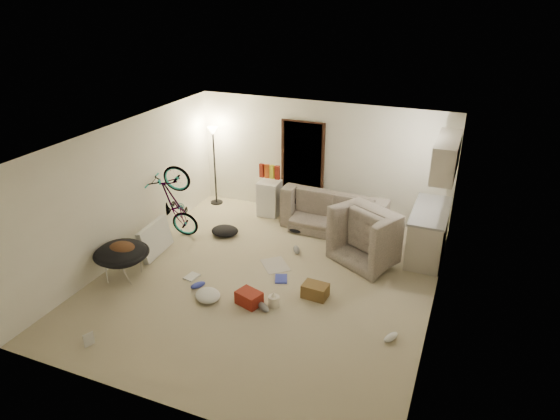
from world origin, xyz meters
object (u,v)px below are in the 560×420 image
at_px(mini_fridge, 269,198).
at_px(drink_case_a, 315,291).
at_px(juicer, 274,300).
at_px(drink_case_b, 249,298).
at_px(bicycle, 176,218).
at_px(tv_box, 155,239).
at_px(armchair, 378,238).
at_px(floor_lamp, 214,149).
at_px(kitchen_counter, 428,233).
at_px(sofa, 337,214).
at_px(saucer_chair, 122,258).

bearing_deg(mini_fridge, drink_case_a, -55.55).
bearing_deg(juicer, drink_case_b, -165.77).
distance_m(bicycle, tv_box, 0.73).
bearing_deg(drink_case_a, bicycle, 167.04).
distance_m(armchair, bicycle, 3.97).
bearing_deg(floor_lamp, drink_case_a, -39.66).
xyz_separation_m(mini_fridge, drink_case_b, (1.05, -3.27, -0.27)).
relative_size(bicycle, juicer, 6.23).
height_order(kitchen_counter, tv_box, kitchen_counter).
relative_size(sofa, drink_case_a, 5.43).
bearing_deg(floor_lamp, mini_fridge, -4.12).
bearing_deg(kitchen_counter, armchair, -152.21).
bearing_deg(kitchen_counter, sofa, 166.53).
xyz_separation_m(mini_fridge, juicer, (1.44, -3.17, -0.28)).
height_order(saucer_chair, drink_case_b, saucer_chair).
bearing_deg(sofa, drink_case_b, 83.63).
bearing_deg(kitchen_counter, saucer_chair, -149.19).
bearing_deg(tv_box, floor_lamp, 88.01).
distance_m(sofa, saucer_chair, 4.34).
bearing_deg(juicer, tv_box, 164.87).
bearing_deg(mini_fridge, floor_lamp, 174.07).
relative_size(sofa, drink_case_b, 5.71).
bearing_deg(drink_case_b, saucer_chair, -159.47).
distance_m(saucer_chair, tv_box, 0.94).
xyz_separation_m(drink_case_a, juicer, (-0.52, -0.49, -0.01)).
xyz_separation_m(floor_lamp, armchair, (4.00, -1.09, -0.92)).
height_order(sofa, tv_box, sofa).
distance_m(sofa, mini_fridge, 1.57).
distance_m(sofa, drink_case_a, 2.61).
bearing_deg(drink_case_a, tv_box, 179.36).
relative_size(bicycle, saucer_chair, 1.71).
bearing_deg(sofa, drink_case_a, 101.58).
height_order(bicycle, juicer, bicycle).
height_order(sofa, drink_case_b, sofa).
bearing_deg(bicycle, drink_case_a, -114.29).
distance_m(bicycle, mini_fridge, 2.14).
distance_m(kitchen_counter, mini_fridge, 3.49).
distance_m(mini_fridge, tv_box, 2.75).
height_order(drink_case_b, juicer, juicer).
bearing_deg(mini_fridge, bicycle, -128.83).
distance_m(sofa, juicer, 3.08).
height_order(floor_lamp, armchair, floor_lamp).
bearing_deg(drink_case_a, drink_case_b, -143.35).
height_order(saucer_chair, tv_box, saucer_chair).
distance_m(floor_lamp, juicer, 4.48).
bearing_deg(sofa, kitchen_counter, 169.33).
bearing_deg(armchair, juicer, 91.37).
bearing_deg(saucer_chair, drink_case_a, 12.08).
bearing_deg(mini_fridge, sofa, -5.46).
bearing_deg(juicer, mini_fridge, 114.43).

